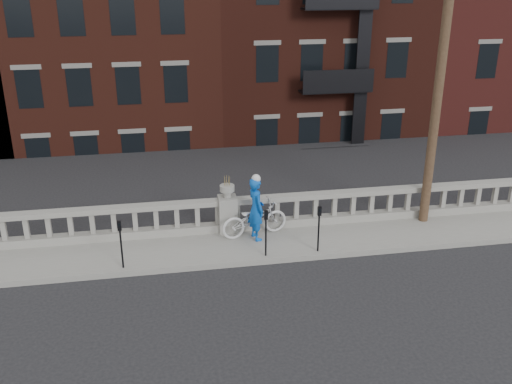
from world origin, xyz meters
TOP-DOWN VIEW (x-y plane):
  - ground at (0.00, 0.00)m, footprint 120.00×120.00m
  - sidewalk at (0.00, 3.00)m, footprint 32.00×2.20m
  - balustrade at (0.00, 3.95)m, footprint 28.00×0.34m
  - planter_pedestal at (0.00, 3.95)m, footprint 0.55×0.55m
  - lower_level at (0.56, 23.04)m, footprint 80.00×44.00m
  - utility_pole at (6.20, 3.60)m, footprint 1.60×0.28m
  - parking_meter_b at (-3.06, 2.15)m, footprint 0.10×0.09m
  - parking_meter_c at (0.82, 2.15)m, footprint 0.10×0.09m
  - parking_meter_d at (2.32, 2.15)m, footprint 0.10×0.09m
  - bicycle at (0.74, 3.50)m, footprint 2.14×1.12m
  - cyclist at (0.75, 3.27)m, footprint 0.60×0.78m

SIDE VIEW (x-z plane):
  - ground at x=0.00m, z-range 0.00..0.00m
  - sidewalk at x=0.00m, z-range 0.00..0.15m
  - balustrade at x=0.00m, z-range 0.13..1.16m
  - bicycle at x=0.74m, z-range 0.15..1.22m
  - planter_pedestal at x=0.00m, z-range -0.05..1.71m
  - parking_meter_b at x=-3.06m, z-range 0.32..1.68m
  - parking_meter_c at x=0.82m, z-range 0.32..1.68m
  - parking_meter_d at x=2.32m, z-range 0.32..1.68m
  - cyclist at x=0.75m, z-range 0.15..2.05m
  - lower_level at x=0.56m, z-range -7.77..13.03m
  - utility_pole at x=6.20m, z-range 0.24..10.24m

